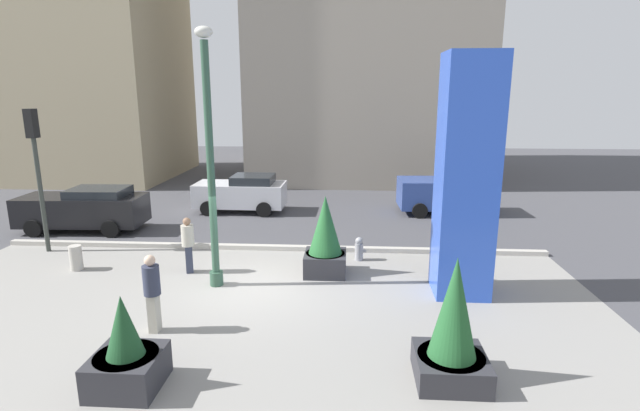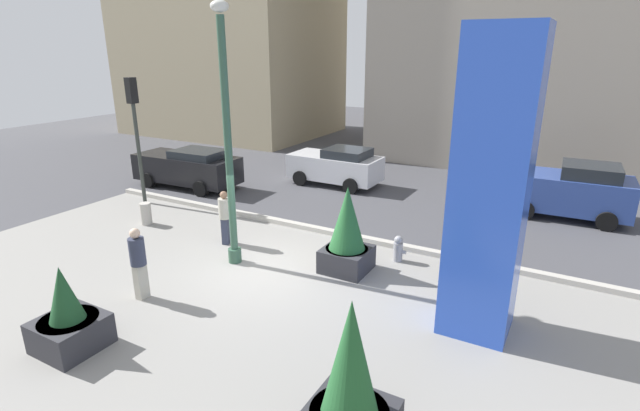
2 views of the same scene
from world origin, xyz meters
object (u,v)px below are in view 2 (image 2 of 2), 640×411
car_passing_lane (188,167)px  concrete_bollard (146,214)px  potted_plant_near_left (68,320)px  car_curb_west (570,190)px  car_intersection (336,166)px  potted_plant_mid_plaza (347,234)px  pedestrian_by_curb (225,215)px  art_pillar_blue (491,190)px  traffic_light_far_side (135,120)px  fire_hydrant (398,249)px  lamp_post (228,145)px  potted_plant_by_pillar (350,384)px  pedestrian_on_sidewalk (138,260)px

car_passing_lane → concrete_bollard: bearing=-64.2°
potted_plant_near_left → concrete_bollard: 6.95m
car_curb_west → car_intersection: 8.92m
car_curb_west → car_intersection: car_curb_west is taller
potted_plant_mid_plaza → pedestrian_by_curb: potted_plant_mid_plaza is taller
art_pillar_blue → car_passing_lane: 14.00m
art_pillar_blue → potted_plant_mid_plaza: size_ratio=2.63×
potted_plant_near_left → traffic_light_far_side: (-6.06, 7.16, 2.50)m
fire_hydrant → traffic_light_far_side: traffic_light_far_side is taller
lamp_post → potted_plant_near_left: bearing=-93.5°
lamp_post → concrete_bollard: (-4.45, 0.87, -2.89)m
lamp_post → car_intersection: size_ratio=1.71×
traffic_light_far_side → car_passing_lane: 3.36m
potted_plant_near_left → car_curb_west: car_curb_west is taller
potted_plant_mid_plaza → potted_plant_by_pillar: bearing=-63.5°
potted_plant_by_pillar → car_passing_lane: 14.93m
art_pillar_blue → car_curb_west: bearing=81.5°
art_pillar_blue → pedestrian_by_curb: (-7.53, 0.94, -2.13)m
traffic_light_far_side → pedestrian_by_curb: bearing=-16.6°
lamp_post → traffic_light_far_side: bearing=158.7°
lamp_post → potted_plant_by_pillar: 7.20m
potted_plant_mid_plaza → pedestrian_on_sidewalk: bearing=-133.9°
potted_plant_near_left → pedestrian_on_sidewalk: (-0.35, 2.04, 0.36)m
potted_plant_mid_plaza → pedestrian_on_sidewalk: 5.12m
art_pillar_blue → potted_plant_mid_plaza: art_pillar_blue is taller
fire_hydrant → pedestrian_on_sidewalk: size_ratio=0.42×
car_curb_west → car_passing_lane: size_ratio=0.87×
potted_plant_mid_plaza → fire_hydrant: (0.99, 1.20, -0.67)m
art_pillar_blue → pedestrian_on_sidewalk: bearing=-159.9°
potted_plant_mid_plaza → potted_plant_near_left: bearing=-119.2°
potted_plant_by_pillar → car_curb_west: (2.30, 12.69, -0.03)m
potted_plant_near_left → concrete_bollard: (-4.16, 5.56, -0.26)m
lamp_post → car_intersection: (-1.14, 8.28, -2.44)m
lamp_post → car_passing_lane: size_ratio=1.45×
car_passing_lane → pedestrian_on_sidewalk: bearing=-52.7°
car_intersection → potted_plant_near_left: bearing=-86.2°
potted_plant_mid_plaza → car_intersection: potted_plant_mid_plaza is taller
car_passing_lane → art_pillar_blue: bearing=-21.1°
potted_plant_mid_plaza → car_passing_lane: bearing=157.3°
potted_plant_mid_plaza → concrete_bollard: size_ratio=3.09×
potted_plant_by_pillar → car_curb_west: potted_plant_by_pillar is taller
art_pillar_blue → car_curb_west: 8.99m
potted_plant_mid_plaza → car_passing_lane: 10.11m
concrete_bollard → pedestrian_by_curb: (3.40, 0.03, 0.54)m
concrete_bollard → pedestrian_on_sidewalk: (3.81, -3.52, 0.62)m
car_passing_lane → pedestrian_by_curb: size_ratio=2.80×
potted_plant_near_left → car_curb_west: size_ratio=0.44×
concrete_bollard → car_passing_lane: size_ratio=0.16×
car_intersection → pedestrian_by_curb: size_ratio=2.37×
concrete_bollard → art_pillar_blue: bearing=-4.8°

